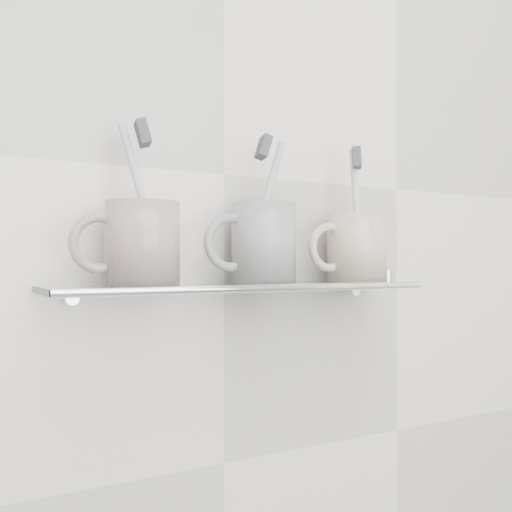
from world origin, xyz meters
TOP-DOWN VIEW (x-y plane):
  - wall_back at (0.00, 1.10)m, footprint 2.50×0.00m
  - shelf_glass at (0.00, 1.04)m, footprint 0.50×0.12m
  - shelf_rail at (0.00, 0.98)m, footprint 0.50×0.01m
  - bracket_left at (-0.21, 1.09)m, footprint 0.02×0.03m
  - bracket_right at (0.21, 1.09)m, footprint 0.02×0.03m
  - mug_left at (-0.14, 1.04)m, footprint 0.12×0.12m
  - mug_left_handle at (-0.19, 1.04)m, footprint 0.07×0.01m
  - toothbrush_left at (-0.14, 1.04)m, footprint 0.05×0.04m
  - bristles_left at (-0.14, 1.04)m, footprint 0.02×0.03m
  - mug_center at (0.03, 1.04)m, footprint 0.11×0.11m
  - mug_center_handle at (-0.02, 1.04)m, footprint 0.08×0.01m
  - toothbrush_center at (0.03, 1.04)m, footprint 0.07×0.02m
  - bristles_center at (0.03, 1.04)m, footprint 0.02×0.03m
  - mug_right at (0.19, 1.04)m, footprint 0.09×0.09m
  - mug_right_handle at (0.14, 1.04)m, footprint 0.07×0.01m
  - toothbrush_right at (0.19, 1.04)m, footprint 0.02×0.03m
  - bristles_right at (0.19, 1.04)m, footprint 0.02×0.03m
  - chrome_cap at (0.24, 1.04)m, footprint 0.04×0.04m

SIDE VIEW (x-z plane):
  - bracket_left at x=-0.21m, z-range 1.08..1.09m
  - bracket_right at x=0.21m, z-range 1.08..1.09m
  - shelf_glass at x=0.00m, z-range 1.09..1.10m
  - shelf_rail at x=0.00m, z-range 1.09..1.10m
  - chrome_cap at x=0.24m, z-range 1.10..1.12m
  - mug_right at x=0.19m, z-range 1.10..1.20m
  - mug_right_handle at x=0.14m, z-range 1.11..1.18m
  - mug_left at x=-0.14m, z-range 1.10..1.20m
  - mug_left_handle at x=-0.19m, z-range 1.11..1.19m
  - mug_center at x=0.03m, z-range 1.10..1.21m
  - mug_center_handle at x=-0.02m, z-range 1.12..1.19m
  - toothbrush_left at x=-0.14m, z-range 1.11..1.29m
  - toothbrush_center at x=0.03m, z-range 1.11..1.29m
  - toothbrush_right at x=0.19m, z-range 1.11..1.30m
  - wall_back at x=0.00m, z-range 0.00..2.50m
  - bristles_left at x=-0.14m, z-range 1.26..1.30m
  - bristles_center at x=0.03m, z-range 1.26..1.30m
  - bristles_right at x=0.19m, z-range 1.26..1.30m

